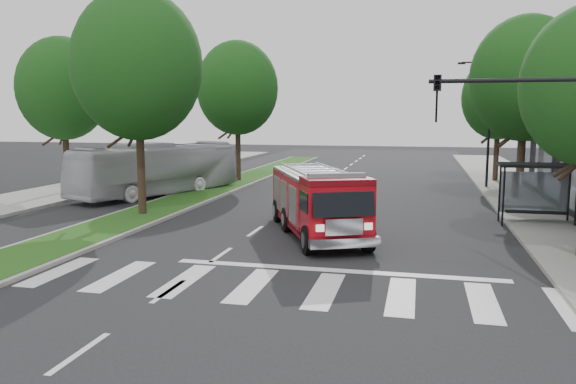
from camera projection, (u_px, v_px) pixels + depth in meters
The scene contains 14 objects.
ground at pixel (221, 255), 18.67m from camera, with size 140.00×140.00×0.00m, color black.
sidewalk_right at pixel (557, 216), 25.46m from camera, with size 5.00×80.00×0.15m, color gray.
sidewalk_left at pixel (39, 197), 31.60m from camera, with size 5.00×80.00×0.15m, color gray.
median at pixel (229, 184), 37.38m from camera, with size 3.00×50.00×0.15m.
bus_shelter at pixel (537, 177), 23.70m from camera, with size 3.20×1.60×2.61m.
tree_right_mid at pixel (526, 79), 28.68m from camera, with size 5.60×5.60×9.72m.
tree_right_far at pixel (499, 98), 38.41m from camera, with size 5.00×5.00×8.73m.
tree_median_near at pixel (137, 66), 24.90m from camera, with size 5.80×5.80×10.16m.
tree_median_far at pixel (237, 88), 38.45m from camera, with size 5.60×5.60×9.72m.
tree_left_mid at pixel (63, 89), 32.60m from camera, with size 5.20×5.20×9.16m.
streetlight_right_near at pixel (571, 113), 12.48m from camera, with size 4.08×0.22×8.00m.
streetlight_right_far at pixel (487, 118), 35.00m from camera, with size 2.11×0.20×8.00m.
fire_engine at pixel (317, 202), 21.68m from camera, with size 5.27×8.03×2.69m.
city_bus at pixel (158, 169), 32.69m from camera, with size 2.58×11.02×3.07m, color silver.
Camera 1 is at (6.36, -17.21, 4.60)m, focal length 35.00 mm.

